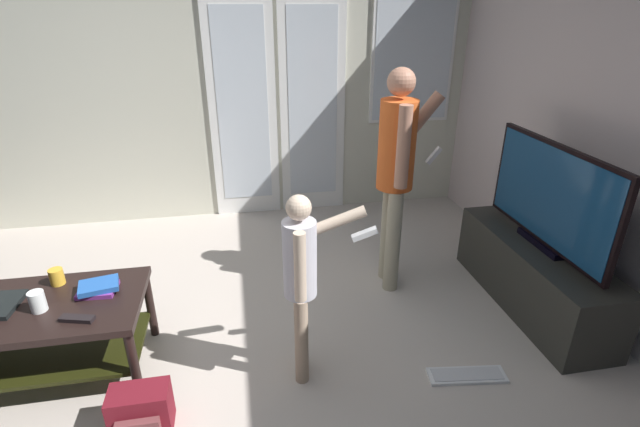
{
  "coord_description": "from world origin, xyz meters",
  "views": [
    {
      "loc": [
        0.33,
        -2.09,
        1.93
      ],
      "look_at": [
        0.75,
        0.17,
        0.89
      ],
      "focal_mm": 25.9,
      "sensor_mm": 36.0,
      "label": 1
    }
  ],
  "objects_px": {
    "tv_remote_black": "(77,319)",
    "book_stack": "(98,288)",
    "coffee_table": "(44,325)",
    "loose_keyboard": "(467,375)",
    "person_child": "(302,273)",
    "tv_stand": "(533,275)",
    "cup_by_laptop": "(57,277)",
    "cup_near_edge": "(37,301)",
    "flat_screen_tv": "(550,197)",
    "backpack": "(141,411)",
    "person_adult": "(397,164)"
  },
  "relations": [
    {
      "from": "cup_near_edge",
      "to": "cup_by_laptop",
      "type": "height_order",
      "value": "cup_near_edge"
    },
    {
      "from": "coffee_table",
      "to": "backpack",
      "type": "distance_m",
      "value": 0.76
    },
    {
      "from": "coffee_table",
      "to": "cup_by_laptop",
      "type": "relative_size",
      "value": 11.17
    },
    {
      "from": "loose_keyboard",
      "to": "book_stack",
      "type": "bearing_deg",
      "value": 165.61
    },
    {
      "from": "backpack",
      "to": "loose_keyboard",
      "type": "distance_m",
      "value": 1.75
    },
    {
      "from": "tv_stand",
      "to": "book_stack",
      "type": "relative_size",
      "value": 5.87
    },
    {
      "from": "backpack",
      "to": "cup_by_laptop",
      "type": "distance_m",
      "value": 0.94
    },
    {
      "from": "loose_keyboard",
      "to": "book_stack",
      "type": "height_order",
      "value": "book_stack"
    },
    {
      "from": "tv_stand",
      "to": "flat_screen_tv",
      "type": "distance_m",
      "value": 0.58
    },
    {
      "from": "loose_keyboard",
      "to": "cup_by_laptop",
      "type": "height_order",
      "value": "cup_by_laptop"
    },
    {
      "from": "person_child",
      "to": "cup_by_laptop",
      "type": "bearing_deg",
      "value": 162.2
    },
    {
      "from": "cup_near_edge",
      "to": "book_stack",
      "type": "xyz_separation_m",
      "value": [
        0.26,
        0.12,
        -0.03
      ]
    },
    {
      "from": "coffee_table",
      "to": "loose_keyboard",
      "type": "distance_m",
      "value": 2.35
    },
    {
      "from": "tv_stand",
      "to": "person_child",
      "type": "bearing_deg",
      "value": -167.33
    },
    {
      "from": "coffee_table",
      "to": "cup_near_edge",
      "type": "height_order",
      "value": "cup_near_edge"
    },
    {
      "from": "coffee_table",
      "to": "cup_by_laptop",
      "type": "bearing_deg",
      "value": 78.49
    },
    {
      "from": "person_adult",
      "to": "book_stack",
      "type": "height_order",
      "value": "person_adult"
    },
    {
      "from": "cup_by_laptop",
      "to": "cup_near_edge",
      "type": "bearing_deg",
      "value": -92.99
    },
    {
      "from": "person_child",
      "to": "flat_screen_tv",
      "type": "bearing_deg",
      "value": 12.81
    },
    {
      "from": "person_adult",
      "to": "cup_near_edge",
      "type": "height_order",
      "value": "person_adult"
    },
    {
      "from": "cup_by_laptop",
      "to": "tv_remote_black",
      "type": "bearing_deg",
      "value": -61.8
    },
    {
      "from": "tv_remote_black",
      "to": "book_stack",
      "type": "relative_size",
      "value": 0.74
    },
    {
      "from": "flat_screen_tv",
      "to": "tv_stand",
      "type": "bearing_deg",
      "value": -65.08
    },
    {
      "from": "cup_near_edge",
      "to": "tv_remote_black",
      "type": "height_order",
      "value": "cup_near_edge"
    },
    {
      "from": "tv_stand",
      "to": "book_stack",
      "type": "distance_m",
      "value": 2.77
    },
    {
      "from": "backpack",
      "to": "cup_near_edge",
      "type": "distance_m",
      "value": 0.79
    },
    {
      "from": "book_stack",
      "to": "cup_by_laptop",
      "type": "bearing_deg",
      "value": 152.77
    },
    {
      "from": "person_adult",
      "to": "cup_near_edge",
      "type": "distance_m",
      "value": 2.27
    },
    {
      "from": "coffee_table",
      "to": "loose_keyboard",
      "type": "height_order",
      "value": "coffee_table"
    },
    {
      "from": "tv_stand",
      "to": "cup_by_laptop",
      "type": "relative_size",
      "value": 14.26
    },
    {
      "from": "coffee_table",
      "to": "backpack",
      "type": "relative_size",
      "value": 3.67
    },
    {
      "from": "cup_by_laptop",
      "to": "coffee_table",
      "type": "bearing_deg",
      "value": -101.51
    },
    {
      "from": "tv_stand",
      "to": "book_stack",
      "type": "height_order",
      "value": "book_stack"
    },
    {
      "from": "tv_stand",
      "to": "person_adult",
      "type": "bearing_deg",
      "value": 152.76
    },
    {
      "from": "tv_stand",
      "to": "person_adult",
      "type": "distance_m",
      "value": 1.22
    },
    {
      "from": "backpack",
      "to": "tv_remote_black",
      "type": "xyz_separation_m",
      "value": [
        -0.3,
        0.3,
        0.37
      ]
    },
    {
      "from": "cup_by_laptop",
      "to": "tv_remote_black",
      "type": "relative_size",
      "value": 0.55
    },
    {
      "from": "backpack",
      "to": "loose_keyboard",
      "type": "height_order",
      "value": "backpack"
    },
    {
      "from": "coffee_table",
      "to": "cup_by_laptop",
      "type": "height_order",
      "value": "cup_by_laptop"
    },
    {
      "from": "person_child",
      "to": "loose_keyboard",
      "type": "relative_size",
      "value": 2.42
    },
    {
      "from": "flat_screen_tv",
      "to": "loose_keyboard",
      "type": "bearing_deg",
      "value": -142.05
    },
    {
      "from": "coffee_table",
      "to": "flat_screen_tv",
      "type": "xyz_separation_m",
      "value": [
        3.04,
        0.14,
        0.46
      ]
    },
    {
      "from": "loose_keyboard",
      "to": "cup_near_edge",
      "type": "distance_m",
      "value": 2.35
    },
    {
      "from": "cup_by_laptop",
      "to": "backpack",
      "type": "bearing_deg",
      "value": -53.55
    },
    {
      "from": "cup_near_edge",
      "to": "book_stack",
      "type": "relative_size",
      "value": 0.49
    },
    {
      "from": "coffee_table",
      "to": "loose_keyboard",
      "type": "relative_size",
      "value": 2.32
    },
    {
      "from": "backpack",
      "to": "cup_near_edge",
      "type": "relative_size",
      "value": 2.58
    },
    {
      "from": "tv_stand",
      "to": "backpack",
      "type": "relative_size",
      "value": 4.69
    },
    {
      "from": "coffee_table",
      "to": "person_adult",
      "type": "distance_m",
      "value": 2.32
    },
    {
      "from": "loose_keyboard",
      "to": "cup_near_edge",
      "type": "height_order",
      "value": "cup_near_edge"
    }
  ]
}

